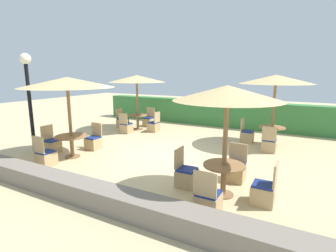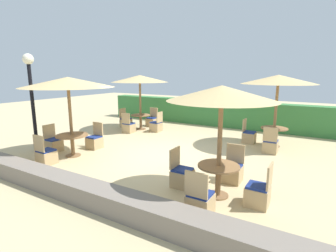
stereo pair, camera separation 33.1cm
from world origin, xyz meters
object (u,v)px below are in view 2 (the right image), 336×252
object	(u,v)px
parasol_front_left	(68,82)
round_table_back_right	(274,132)
patio_chair_front_right_west	(182,176)
patio_chair_front_left_north	(95,141)
patio_chair_front_right_south	(200,202)
lamp_post	(31,83)
patio_chair_front_right_east	(258,194)
parasol_back_left	(140,79)
parasol_front_right	(222,94)
patio_chair_front_left_west	(54,144)
patio_chair_back_left_west	(126,122)
parasol_back_right	(278,80)
patio_chair_back_left_east	(156,126)
patio_chair_back_right_south	(270,146)
round_table_front_right	(218,173)
patio_chair_back_left_north	(152,121)
patio_chair_back_right_west	(249,136)
patio_chair_front_left_south	(46,156)
patio_chair_back_left_south	(129,127)
round_table_front_left	(72,140)
round_table_back_left	(141,118)

from	to	relation	value
parasol_front_left	round_table_back_right	bearing A→B (deg)	39.83
patio_chair_front_right_west	patio_chair_front_left_north	world-z (taller)	same
patio_chair_front_right_south	round_table_back_right	xyz separation A→B (m)	(0.41, 5.79, 0.27)
lamp_post	patio_chair_front_right_east	distance (m)	7.87
patio_chair_front_right_east	parasol_back_left	distance (m)	8.35
parasol_front_right	patio_chair_front_left_west	world-z (taller)	parasol_front_right
patio_chair_back_left_west	lamp_post	bearing A→B (deg)	-1.21
patio_chair_front_right_west	parasol_back_right	size ratio (longest dim) A/B	0.35
patio_chair_back_left_east	parasol_back_left	bearing A→B (deg)	88.07
parasol_front_right	parasol_front_left	size ratio (longest dim) A/B	0.85
patio_chair_back_right_south	round_table_front_right	bearing A→B (deg)	-96.27
patio_chair_back_left_north	patio_chair_back_right_west	bearing A→B (deg)	171.49
lamp_post	parasol_back_left	bearing A→B (deg)	77.14
patio_chair_front_right_east	patio_chair_front_left_south	distance (m)	6.04
patio_chair_front_right_south	patio_chair_front_left_north	distance (m)	5.58
patio_chair_back_left_south	round_table_front_left	xyz separation A→B (m)	(0.58, -3.61, 0.29)
patio_chair_back_right_west	patio_chair_front_left_south	bearing A→B (deg)	-39.56
round_table_back_right	patio_chair_back_right_west	xyz separation A→B (m)	(-0.91, 0.04, -0.27)
round_table_front_right	parasol_front_left	world-z (taller)	parasol_front_left
patio_chair_back_right_west	round_table_front_right	bearing A→B (deg)	6.19
parasol_front_right	patio_chair_back_right_south	world-z (taller)	parasol_front_right
parasol_front_left	patio_chair_front_left_west	xyz separation A→B (m)	(-1.01, 0.02, -2.13)
patio_chair_back_right_south	round_table_back_right	bearing A→B (deg)	93.27
patio_chair_back_right_south	patio_chair_back_right_west	distance (m)	1.37
parasol_front_right	round_table_back_left	size ratio (longest dim) A/B	2.67
patio_chair_back_left_east	patio_chair_front_left_north	size ratio (longest dim) A/B	1.00
patio_chair_front_right_south	parasol_front_left	bearing A→B (deg)	166.47
round_table_back_left	patio_chair_front_left_north	size ratio (longest dim) A/B	0.99
parasol_back_right	round_table_back_left	bearing A→B (deg)	-179.09
round_table_back_right	patio_chair_back_right_west	distance (m)	0.95
lamp_post	patio_chair_front_left_north	distance (m)	2.89
round_table_front_right	patio_chair_front_right_south	world-z (taller)	patio_chair_front_right_south
parasol_front_right	patio_chair_front_left_south	distance (m)	5.55
patio_chair_front_right_south	patio_chair_back_left_south	distance (m)	7.44
patio_chair_front_right_south	parasol_back_right	bearing A→B (deg)	85.98
round_table_front_right	patio_chair_front_left_north	world-z (taller)	patio_chair_front_left_north
parasol_front_right	patio_chair_front_right_south	size ratio (longest dim) A/B	2.63
patio_chair_front_right_south	parasol_front_left	size ratio (longest dim) A/B	0.32
patio_chair_front_right_south	parasol_back_right	size ratio (longest dim) A/B	0.35
lamp_post	patio_chair_front_left_north	world-z (taller)	lamp_post
patio_chair_back_left_south	patio_chair_front_left_north	xyz separation A→B (m)	(0.54, -2.60, 0.00)
round_table_back_left	patio_chair_front_left_west	world-z (taller)	patio_chair_front_left_west
patio_chair_front_right_east	patio_chair_back_left_north	world-z (taller)	same
round_table_front_right	round_table_back_left	xyz separation A→B (m)	(-5.65, 4.77, -0.01)
patio_chair_back_left_north	patio_chair_back_left_west	bearing A→B (deg)	40.11
parasol_back_left	patio_chair_back_left_west	distance (m)	2.35
patio_chair_back_left_south	patio_chair_front_left_west	xyz separation A→B (m)	(-0.43, -3.59, 0.00)
patio_chair_back_right_south	round_table_front_left	xyz separation A→B (m)	(-5.54, -3.65, 0.29)
patio_chair_front_right_south	patio_chair_back_left_west	bearing A→B (deg)	138.91
patio_chair_back_left_west	patio_chair_back_right_west	xyz separation A→B (m)	(6.08, 0.09, 0.00)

